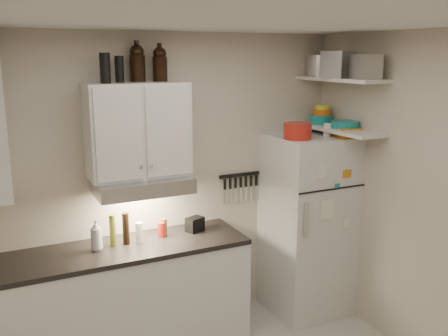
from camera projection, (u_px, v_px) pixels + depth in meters
name	position (u px, v px, depth m)	size (l,w,h in m)	color
ceiling	(255.00, 18.00, 2.75)	(3.20, 3.00, 0.02)	silver
back_wall	(168.00, 185.00, 4.36)	(3.20, 0.02, 2.60)	#BDB3A1
right_wall	(440.00, 207.00, 3.73)	(0.02, 3.00, 2.60)	#BDB3A1
base_cabinet	(119.00, 303.00, 4.04)	(2.10, 0.60, 0.88)	silver
countertop	(117.00, 250.00, 3.94)	(2.10, 0.62, 0.04)	black
upper_cabinet	(138.00, 130.00, 3.96)	(0.80, 0.33, 0.75)	silver
range_hood	(142.00, 185.00, 4.00)	(0.76, 0.46, 0.12)	silver
fridge	(307.00, 225.00, 4.69)	(0.70, 0.68, 1.70)	silver
shelf_hi	(341.00, 79.00, 4.36)	(0.30, 0.95, 0.03)	silver
shelf_lo	(338.00, 129.00, 4.45)	(0.30, 0.95, 0.03)	silver
knife_strip	(240.00, 175.00, 4.63)	(0.42, 0.02, 0.03)	black
dutch_oven	(298.00, 131.00, 4.28)	(0.24, 0.24, 0.14)	#A61D13
book_stack	(346.00, 132.00, 4.41)	(0.20, 0.25, 0.08)	orange
spice_jar	(327.00, 130.00, 4.44)	(0.07, 0.07, 0.11)	silver
stock_pot	(320.00, 66.00, 4.68)	(0.27, 0.27, 0.19)	silver
tin_a	(337.00, 64.00, 4.29)	(0.23, 0.20, 0.23)	#AAAAAD
tin_b	(366.00, 67.00, 4.04)	(0.20, 0.20, 0.20)	#AAAAAD
bowl_teal	(321.00, 119.00, 4.68)	(0.21, 0.21, 0.09)	#167B7D
bowl_orange	(322.00, 112.00, 4.66)	(0.17, 0.17, 0.05)	#B95911
bowl_yellow	(322.00, 107.00, 4.65)	(0.13, 0.13, 0.04)	gold
plates	(345.00, 124.00, 4.43)	(0.25, 0.25, 0.06)	#167B7D
growler_a	(137.00, 63.00, 3.93)	(0.13, 0.13, 0.30)	black
growler_b	(160.00, 64.00, 3.99)	(0.12, 0.12, 0.28)	black
thermos_a	(119.00, 69.00, 3.84)	(0.07, 0.07, 0.20)	black
thermos_b	(105.00, 68.00, 3.71)	(0.08, 0.08, 0.23)	black
soap_bottle	(96.00, 233.00, 3.86)	(0.11, 0.11, 0.28)	silver
pepper_mill	(164.00, 228.00, 4.17)	(0.05, 0.05, 0.15)	brown
oil_bottle	(113.00, 230.00, 3.96)	(0.05, 0.05, 0.26)	#5C691A
vinegar_bottle	(126.00, 228.00, 3.99)	(0.05, 0.05, 0.26)	black
clear_bottle	(139.00, 233.00, 4.03)	(0.06, 0.06, 0.17)	silver
red_jar	(162.00, 230.00, 4.17)	(0.06, 0.06, 0.13)	#A61D13
caddy	(195.00, 224.00, 4.30)	(0.14, 0.10, 0.12)	black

